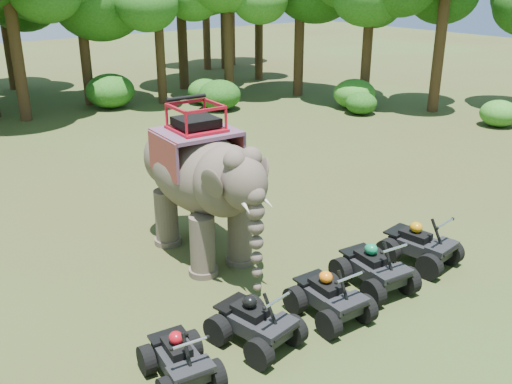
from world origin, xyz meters
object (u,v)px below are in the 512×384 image
atv_0 (180,353)px  atv_4 (421,239)px  atv_2 (330,291)px  elephant (200,181)px  atv_1 (255,316)px  atv_3 (375,263)px

atv_0 → atv_4: 7.23m
atv_0 → atv_2: (3.64, -0.21, 0.05)m
elephant → atv_0: 5.34m
elephant → atv_1: 4.49m
elephant → atv_4: size_ratio=2.68×
atv_1 → atv_4: bearing=-8.9°
elephant → atv_0: elephant is taller
atv_0 → atv_4: (7.22, 0.11, 0.09)m
elephant → atv_3: elephant is taller
elephant → atv_2: elephant is taller
atv_3 → atv_4: bearing=10.4°
atv_3 → atv_4: size_ratio=0.99×
atv_3 → atv_4: (1.88, 0.10, 0.01)m
atv_0 → atv_3: (5.35, 0.01, 0.08)m
atv_2 → atv_3: atv_3 is taller
atv_1 → atv_0: bearing=171.2°
elephant → atv_4: elephant is taller
elephant → atv_2: 4.53m
atv_2 → atv_4: size_ratio=0.95×
atv_0 → atv_1: (1.78, 0.03, 0.06)m
atv_2 → atv_4: atv_4 is taller
atv_4 → atv_3: bearing=176.4°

